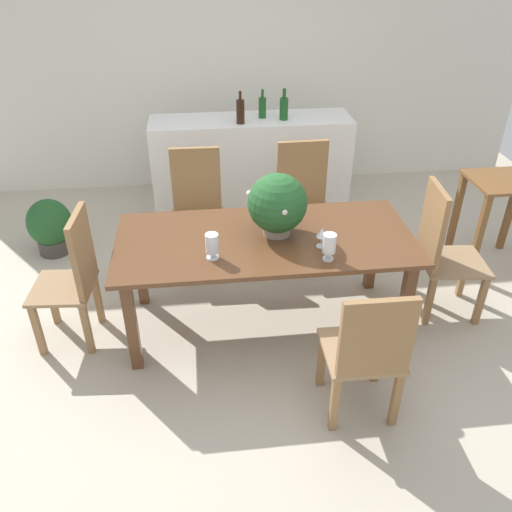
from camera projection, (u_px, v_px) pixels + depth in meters
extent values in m
plane|color=#BCB29E|center=(264.00, 318.00, 4.00)|extent=(7.04, 7.04, 0.00)
cube|color=silver|center=(233.00, 64.00, 5.48)|extent=(6.40, 0.10, 2.60)
cube|color=brown|center=(265.00, 239.00, 3.57)|extent=(2.03, 0.92, 0.03)
cube|color=brown|center=(132.00, 326.00, 3.38)|extent=(0.07, 0.07, 0.71)
cube|color=brown|center=(405.00, 305.00, 3.56)|extent=(0.07, 0.07, 0.71)
cube|color=brown|center=(140.00, 264.00, 3.98)|extent=(0.07, 0.07, 0.71)
cube|color=brown|center=(373.00, 250.00, 4.16)|extent=(0.07, 0.07, 0.71)
cube|color=olive|center=(378.00, 356.00, 3.35)|extent=(0.04, 0.04, 0.42)
cube|color=olive|center=(321.00, 360.00, 3.31)|extent=(0.04, 0.04, 0.42)
cube|color=olive|center=(396.00, 398.00, 3.05)|extent=(0.04, 0.04, 0.42)
cube|color=olive|center=(334.00, 403.00, 3.01)|extent=(0.04, 0.04, 0.42)
cube|color=#987855|center=(361.00, 351.00, 3.06)|extent=(0.45, 0.44, 0.03)
cube|color=olive|center=(377.00, 339.00, 2.75)|extent=(0.41, 0.04, 0.51)
cube|color=olive|center=(52.00, 299.00, 3.85)|extent=(0.05, 0.05, 0.42)
cube|color=olive|center=(38.00, 330.00, 3.56)|extent=(0.05, 0.05, 0.42)
cube|color=olive|center=(98.00, 298.00, 3.86)|extent=(0.05, 0.05, 0.42)
cube|color=olive|center=(87.00, 329.00, 3.57)|extent=(0.05, 0.05, 0.42)
cube|color=#987855|center=(63.00, 288.00, 3.59)|extent=(0.44, 0.45, 0.03)
cube|color=olive|center=(82.00, 252.00, 3.44)|extent=(0.07, 0.38, 0.55)
cube|color=olive|center=(177.00, 256.00, 4.35)|extent=(0.05, 0.05, 0.42)
cube|color=olive|center=(222.00, 254.00, 4.37)|extent=(0.05, 0.05, 0.42)
cube|color=olive|center=(178.00, 234.00, 4.65)|extent=(0.05, 0.05, 0.42)
cube|color=olive|center=(221.00, 233.00, 4.68)|extent=(0.05, 0.05, 0.42)
cube|color=#987855|center=(198.00, 221.00, 4.39)|extent=(0.46, 0.45, 0.03)
cube|color=olive|center=(196.00, 179.00, 4.40)|extent=(0.41, 0.05, 0.56)
cube|color=olive|center=(285.00, 250.00, 4.43)|extent=(0.04, 0.04, 0.42)
cube|color=olive|center=(331.00, 246.00, 4.48)|extent=(0.04, 0.04, 0.42)
cube|color=olive|center=(278.00, 230.00, 4.72)|extent=(0.04, 0.04, 0.42)
cube|color=olive|center=(321.00, 227.00, 4.77)|extent=(0.04, 0.04, 0.42)
cube|color=#987855|center=(305.00, 215.00, 4.48)|extent=(0.48, 0.44, 0.03)
cube|color=olive|center=(302.00, 174.00, 4.48)|extent=(0.43, 0.05, 0.58)
cube|color=olive|center=(481.00, 301.00, 3.84)|extent=(0.05, 0.05, 0.42)
cube|color=olive|center=(463.00, 273.00, 4.14)|extent=(0.05, 0.05, 0.42)
cube|color=olive|center=(429.00, 301.00, 3.83)|extent=(0.05, 0.05, 0.42)
cube|color=olive|center=(416.00, 274.00, 4.13)|extent=(0.05, 0.05, 0.42)
cube|color=#987855|center=(453.00, 262.00, 3.86)|extent=(0.49, 0.47, 0.03)
cube|color=olive|center=(433.00, 226.00, 3.69)|extent=(0.08, 0.40, 0.59)
cylinder|color=gray|center=(277.00, 228.00, 3.59)|extent=(0.19, 0.19, 0.08)
sphere|color=#235628|center=(277.00, 203.00, 3.48)|extent=(0.40, 0.40, 0.40)
sphere|color=silver|center=(297.00, 202.00, 3.36)|extent=(0.04, 0.04, 0.04)
sphere|color=silver|center=(249.00, 194.00, 3.47)|extent=(0.04, 0.04, 0.04)
sphere|color=silver|center=(284.00, 212.00, 3.32)|extent=(0.05, 0.05, 0.05)
sphere|color=silver|center=(256.00, 196.00, 3.46)|extent=(0.05, 0.05, 0.05)
sphere|color=silver|center=(259.00, 190.00, 3.41)|extent=(0.06, 0.06, 0.06)
sphere|color=silver|center=(287.00, 203.00, 3.33)|extent=(0.04, 0.04, 0.04)
cylinder|color=silver|center=(213.00, 257.00, 3.34)|extent=(0.08, 0.08, 0.01)
cylinder|color=silver|center=(213.00, 254.00, 3.33)|extent=(0.03, 0.03, 0.03)
cylinder|color=silver|center=(212.00, 243.00, 3.28)|extent=(0.08, 0.08, 0.13)
cylinder|color=silver|center=(328.00, 259.00, 3.32)|extent=(0.07, 0.07, 0.01)
cylinder|color=silver|center=(328.00, 255.00, 3.31)|extent=(0.02, 0.02, 0.05)
cylinder|color=silver|center=(329.00, 243.00, 3.26)|extent=(0.09, 0.09, 0.13)
cylinder|color=silver|center=(321.00, 246.00, 3.46)|extent=(0.06, 0.06, 0.00)
cylinder|color=silver|center=(321.00, 241.00, 3.44)|extent=(0.01, 0.01, 0.07)
cone|color=silver|center=(322.00, 232.00, 3.41)|extent=(0.07, 0.07, 0.06)
cube|color=white|center=(251.00, 167.00, 5.22)|extent=(1.93, 0.50, 0.98)
cylinder|color=#194C1E|center=(262.00, 108.00, 4.93)|extent=(0.07, 0.07, 0.19)
cylinder|color=#194C1E|center=(262.00, 94.00, 4.86)|extent=(0.03, 0.03, 0.07)
cylinder|color=black|center=(240.00, 112.00, 4.78)|extent=(0.08, 0.08, 0.22)
cylinder|color=black|center=(240.00, 96.00, 4.70)|extent=(0.03, 0.03, 0.08)
cylinder|color=#194C1E|center=(284.00, 109.00, 4.88)|extent=(0.08, 0.08, 0.20)
cylinder|color=#194C1E|center=(284.00, 93.00, 4.80)|extent=(0.03, 0.03, 0.09)
cube|color=brown|center=(507.00, 181.00, 4.24)|extent=(0.58, 0.50, 0.02)
cube|color=brown|center=(478.00, 238.00, 4.26)|extent=(0.05, 0.05, 0.77)
cube|color=brown|center=(456.00, 214.00, 4.61)|extent=(0.05, 0.05, 0.77)
cube|color=brown|center=(510.00, 211.00, 4.66)|extent=(0.05, 0.05, 0.77)
cylinder|color=#423D38|center=(55.00, 245.00, 4.77)|extent=(0.28, 0.28, 0.15)
ellipsoid|color=#235628|center=(49.00, 223.00, 4.65)|extent=(0.39, 0.39, 0.43)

